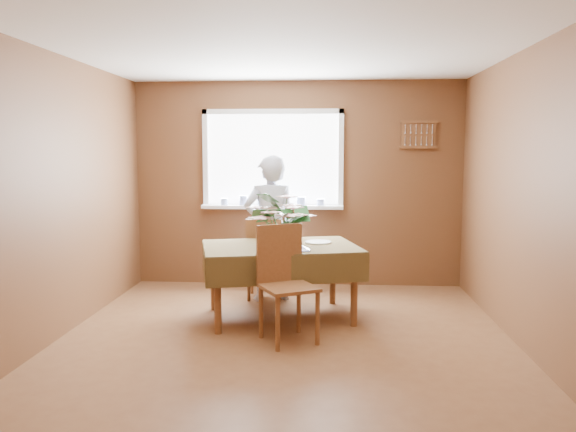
# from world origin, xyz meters

# --- Properties ---
(floor) EXTENTS (4.50, 4.50, 0.00)m
(floor) POSITION_xyz_m (0.00, 0.00, 0.00)
(floor) COLOR brown
(floor) RESTS_ON ground
(ceiling) EXTENTS (4.50, 4.50, 0.00)m
(ceiling) POSITION_xyz_m (0.00, 0.00, 2.50)
(ceiling) COLOR white
(ceiling) RESTS_ON wall_back
(wall_back) EXTENTS (4.00, 0.00, 4.00)m
(wall_back) POSITION_xyz_m (0.00, 2.25, 1.25)
(wall_back) COLOR brown
(wall_back) RESTS_ON floor
(wall_front) EXTENTS (4.00, 0.00, 4.00)m
(wall_front) POSITION_xyz_m (0.00, -2.25, 1.25)
(wall_front) COLOR brown
(wall_front) RESTS_ON floor
(wall_left) EXTENTS (0.00, 4.50, 4.50)m
(wall_left) POSITION_xyz_m (-2.00, 0.00, 1.25)
(wall_left) COLOR brown
(wall_left) RESTS_ON floor
(wall_right) EXTENTS (0.00, 4.50, 4.50)m
(wall_right) POSITION_xyz_m (2.00, 0.00, 1.25)
(wall_right) COLOR brown
(wall_right) RESTS_ON floor
(window_assembly) EXTENTS (1.72, 0.20, 1.22)m
(window_assembly) POSITION_xyz_m (-0.30, 2.20, 1.35)
(window_assembly) COLOR white
(window_assembly) RESTS_ON wall_back
(spoon_rack) EXTENTS (0.44, 0.05, 0.33)m
(spoon_rack) POSITION_xyz_m (1.45, 2.22, 1.85)
(spoon_rack) COLOR brown
(spoon_rack) RESTS_ON wall_back
(dining_table) EXTENTS (1.70, 1.35, 0.74)m
(dining_table) POSITION_xyz_m (-0.09, 0.81, 0.64)
(dining_table) COLOR brown
(dining_table) RESTS_ON floor
(chair_far) EXTENTS (0.40, 0.40, 0.92)m
(chair_far) POSITION_xyz_m (-0.33, 1.49, 0.50)
(chair_far) COLOR brown
(chair_far) RESTS_ON floor
(chair_near) EXTENTS (0.59, 0.59, 1.01)m
(chair_near) POSITION_xyz_m (-0.00, 0.18, 0.55)
(chair_near) COLOR brown
(chair_near) RESTS_ON floor
(seated_woman) EXTENTS (0.68, 0.55, 1.61)m
(seated_woman) POSITION_xyz_m (-0.26, 1.48, 0.80)
(seated_woman) COLOR white
(seated_woman) RESTS_ON floor
(flower_bouquet) EXTENTS (0.58, 0.58, 0.50)m
(flower_bouquet) POSITION_xyz_m (-0.07, 0.63, 1.05)
(flower_bouquet) COLOR white
(flower_bouquet) RESTS_ON dining_table
(side_plate) EXTENTS (0.31, 0.31, 0.01)m
(side_plate) POSITION_xyz_m (0.28, 1.00, 0.73)
(side_plate) COLOR white
(side_plate) RESTS_ON dining_table
(table_knife) EXTENTS (0.10, 0.24, 0.00)m
(table_knife) POSITION_xyz_m (0.17, 0.63, 0.74)
(table_knife) COLOR silver
(table_knife) RESTS_ON dining_table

